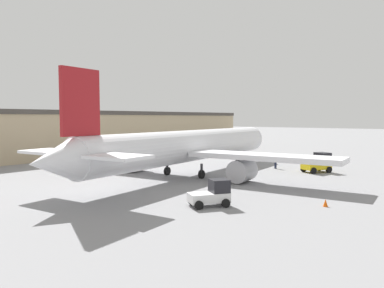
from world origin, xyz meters
name	(u,v)px	position (x,y,z in m)	size (l,w,h in m)	color
ground_plane	(192,175)	(0.00, 0.00, 0.00)	(400.00, 400.00, 0.00)	gray
terminal_building	(71,132)	(6.03, 32.90, 3.85)	(82.74, 16.66, 7.68)	tan
airplane	(188,147)	(-0.93, -0.10, 3.22)	(39.99, 33.65, 10.26)	white
ground_crew_worker	(276,161)	(10.68, -5.08, 0.94)	(0.39, 0.39, 1.77)	#1E2338
baggage_tug	(212,194)	(-10.80, -10.59, 0.90)	(3.27, 2.96, 1.96)	silver
belt_loader_truck	(318,163)	(10.96, -10.44, 1.10)	(3.67, 3.26, 2.33)	yellow
safety_cone_near	(325,203)	(-5.78, -17.16, 0.28)	(0.36, 0.36, 0.55)	#EF590F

